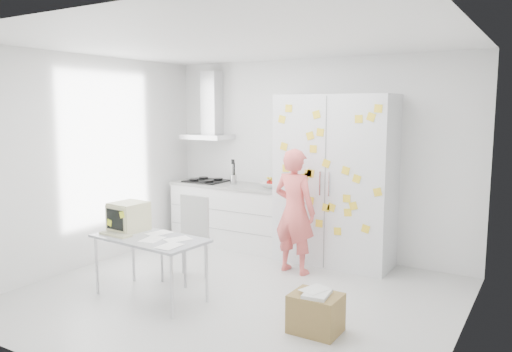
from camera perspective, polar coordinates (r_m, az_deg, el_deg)
The scene contains 10 objects.
floor at distance 5.59m, azimuth -2.37°, elevation -13.66°, with size 4.50×4.00×0.02m, color silver.
walls at distance 5.85m, azimuth 1.45°, elevation 1.09°, with size 4.52×4.01×2.70m.
ceiling at distance 5.24m, azimuth -2.54°, elevation 15.10°, with size 4.50×4.00×0.02m, color white.
counter_run at distance 7.44m, azimuth -2.87°, elevation -4.32°, with size 1.84×0.63×1.28m.
range_hood at distance 7.65m, azimuth -5.20°, elevation 7.20°, with size 0.70×0.48×1.01m.
tall_cabinet at distance 6.54m, azimuth 9.02°, elevation -0.50°, with size 1.50×0.68×2.20m.
person at distance 6.16m, azimuth 4.43°, elevation -4.03°, with size 0.56×0.37×1.55m, color #F2625E.
desk at distance 5.64m, azimuth -13.58°, elevation -5.56°, with size 1.29×0.71×0.99m.
chair at distance 6.01m, azimuth -7.77°, elevation -6.44°, with size 0.47×0.47×0.99m.
cardboard_box at distance 4.74m, azimuth 6.85°, elevation -15.22°, with size 0.45×0.37×0.39m.
Camera 1 is at (2.88, -4.33, 2.03)m, focal length 35.00 mm.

